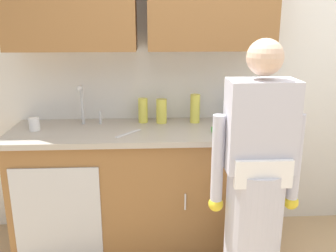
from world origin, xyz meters
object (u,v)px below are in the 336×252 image
at_px(bottle_dish_liquid, 143,110).
at_px(person_at_sink, 255,198).
at_px(knife_on_counter, 128,133).
at_px(sponge, 220,130).
at_px(bottle_water_short, 230,107).
at_px(bottle_soap, 161,111).
at_px(sink, 86,131).
at_px(cup_by_sink, 34,124).
at_px(bottle_water_tall, 254,108).
at_px(bottle_cleaner_spray, 195,108).

bearing_deg(bottle_dish_liquid, person_at_sink, -51.34).
relative_size(knife_on_counter, sponge, 2.18).
bearing_deg(bottle_water_short, sponge, -114.64).
bearing_deg(knife_on_counter, bottle_soap, -1.78).
distance_m(sink, cup_by_sink, 0.37).
bearing_deg(bottle_dish_liquid, bottle_water_short, -0.32).
distance_m(person_at_sink, cup_by_sink, 1.62).
xyz_separation_m(person_at_sink, bottle_water_tall, (0.22, 0.89, 0.34)).
distance_m(bottle_cleaner_spray, knife_on_counter, 0.59).
distance_m(bottle_dish_liquid, bottle_soap, 0.15).
xyz_separation_m(sink, sponge, (0.97, -0.12, 0.03)).
bearing_deg(knife_on_counter, person_at_sink, -84.89).
bearing_deg(bottle_water_short, cup_by_sink, -173.18).
distance_m(bottle_water_short, knife_on_counter, 0.84).
distance_m(sink, knife_on_counter, 0.34).
relative_size(cup_by_sink, knife_on_counter, 0.39).
bearing_deg(bottle_dish_liquid, bottle_soap, -9.32).
relative_size(bottle_water_tall, sponge, 1.69).
distance_m(sink, bottle_water_short, 1.12).
height_order(bottle_dish_liquid, bottle_soap, bottle_dish_liquid).
height_order(person_at_sink, sponge, person_at_sink).
xyz_separation_m(sink, bottle_dish_liquid, (0.42, 0.17, 0.11)).
relative_size(sink, knife_on_counter, 2.08).
bearing_deg(sink, knife_on_counter, -22.01).
relative_size(person_at_sink, bottle_dish_liquid, 8.53).
height_order(person_at_sink, bottle_water_tall, person_at_sink).
relative_size(bottle_dish_liquid, knife_on_counter, 0.79).
distance_m(bottle_soap, sponge, 0.49).
height_order(sink, bottle_water_tall, sink).
distance_m(bottle_water_tall, bottle_water_short, 0.22).
xyz_separation_m(sink, person_at_sink, (1.09, -0.67, -0.23)).
bearing_deg(knife_on_counter, sink, 108.01).
bearing_deg(cup_by_sink, bottle_dish_liquid, 12.86).
xyz_separation_m(person_at_sink, sponge, (-0.12, 0.55, 0.26)).
distance_m(person_at_sink, bottle_water_short, 0.91).
bearing_deg(bottle_dish_liquid, bottle_water_tall, 3.63).
xyz_separation_m(bottle_cleaner_spray, bottle_water_short, (0.28, 0.02, 0.00)).
bearing_deg(person_at_sink, cup_by_sink, 155.65).
height_order(sink, bottle_soap, sink).
distance_m(knife_on_counter, sponge, 0.65).
height_order(person_at_sink, bottle_dish_liquid, person_at_sink).
height_order(sink, person_at_sink, person_at_sink).
relative_size(bottle_water_tall, bottle_cleaner_spray, 0.84).
bearing_deg(bottle_cleaner_spray, sponge, -61.56).
relative_size(sink, sponge, 4.55).
distance_m(bottle_soap, bottle_water_tall, 0.75).
bearing_deg(sponge, cup_by_sink, 175.20).
bearing_deg(bottle_soap, bottle_cleaner_spray, 0.15).
bearing_deg(bottle_cleaner_spray, person_at_sink, -71.95).
bearing_deg(cup_by_sink, bottle_cleaner_spray, 7.48).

